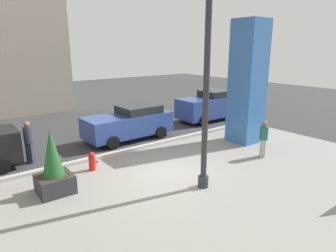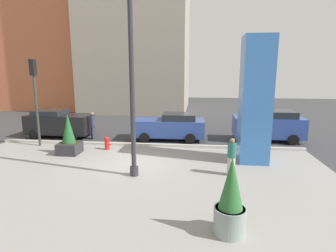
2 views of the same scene
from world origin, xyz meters
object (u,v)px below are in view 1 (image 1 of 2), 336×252
object	(u,v)px
car_passing_lane	(209,106)
pedestrian_crossing	(264,137)
fire_hydrant	(92,161)
potted_plant_near_right	(53,169)
car_far_lane	(130,123)
pedestrian_on_sidewalk	(29,140)
lamp_post	(207,76)
art_pillar_blue	(248,83)

from	to	relation	value
car_passing_lane	pedestrian_crossing	size ratio (longest dim) A/B	2.63
fire_hydrant	car_passing_lane	size ratio (longest dim) A/B	0.18
car_passing_lane	pedestrian_crossing	xyz separation A→B (m)	(-3.04, -6.30, -0.07)
potted_plant_near_right	fire_hydrant	xyz separation A→B (m)	(1.74, 0.99, -0.48)
car_passing_lane	potted_plant_near_right	bearing A→B (deg)	-160.06
car_far_lane	pedestrian_on_sidewalk	distance (m)	5.02
pedestrian_on_sidewalk	car_passing_lane	bearing A→B (deg)	4.00
fire_hydrant	car_far_lane	size ratio (longest dim) A/B	0.16
fire_hydrant	car_far_lane	world-z (taller)	car_far_lane
pedestrian_on_sidewalk	lamp_post	bearing A→B (deg)	-55.51
art_pillar_blue	potted_plant_near_right	size ratio (longest dim) A/B	2.74
potted_plant_near_right	car_passing_lane	distance (m)	12.04
car_passing_lane	pedestrian_on_sidewalk	size ratio (longest dim) A/B	2.41
fire_hydrant	pedestrian_on_sidewalk	size ratio (longest dim) A/B	0.42
potted_plant_near_right	art_pillar_blue	bearing A→B (deg)	-1.27
car_far_lane	pedestrian_on_sidewalk	size ratio (longest dim) A/B	2.59
car_far_lane	potted_plant_near_right	bearing A→B (deg)	-143.71
art_pillar_blue	car_passing_lane	xyz separation A→B (m)	(1.81, 4.31, -2.02)
art_pillar_blue	fire_hydrant	distance (m)	8.28
fire_hydrant	car_far_lane	bearing A→B (deg)	39.41
art_pillar_blue	car_passing_lane	world-z (taller)	art_pillar_blue
car_passing_lane	pedestrian_on_sidewalk	bearing A→B (deg)	-176.00
car_far_lane	pedestrian_crossing	distance (m)	6.72
potted_plant_near_right	car_passing_lane	bearing A→B (deg)	19.94
potted_plant_near_right	pedestrian_on_sidewalk	size ratio (longest dim) A/B	1.23
potted_plant_near_right	fire_hydrant	size ratio (longest dim) A/B	2.91
pedestrian_crossing	car_far_lane	bearing A→B (deg)	118.75
fire_hydrant	pedestrian_crossing	bearing A→B (deg)	-25.99
potted_plant_near_right	pedestrian_on_sidewalk	distance (m)	3.32
art_pillar_blue	pedestrian_crossing	bearing A→B (deg)	-121.85
art_pillar_blue	fire_hydrant	xyz separation A→B (m)	(-7.76, 1.20, -2.63)
pedestrian_crossing	pedestrian_on_sidewalk	size ratio (longest dim) A/B	0.92
car_far_lane	car_passing_lane	world-z (taller)	car_passing_lane
art_pillar_blue	fire_hydrant	world-z (taller)	art_pillar_blue
fire_hydrant	pedestrian_on_sidewalk	distance (m)	2.95
lamp_post	car_passing_lane	xyz separation A→B (m)	(7.15, 6.81, -2.82)
lamp_post	car_passing_lane	distance (m)	10.26
car_passing_lane	art_pillar_blue	bearing A→B (deg)	-112.79
art_pillar_blue	pedestrian_on_sidewalk	size ratio (longest dim) A/B	3.37
lamp_post	fire_hydrant	world-z (taller)	lamp_post
art_pillar_blue	potted_plant_near_right	distance (m)	9.74
car_far_lane	art_pillar_blue	bearing A→B (deg)	-41.20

